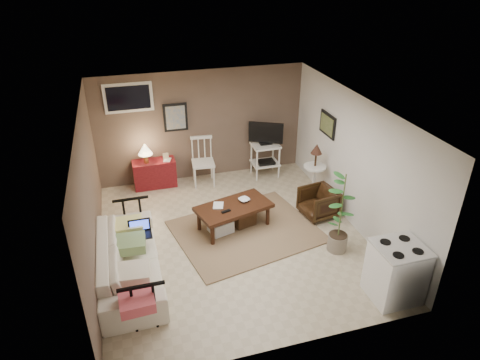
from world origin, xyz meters
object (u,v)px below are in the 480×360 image
object	(u,v)px
sofa	(128,254)
stove	(396,272)
potted_plant	(341,211)
coffee_table	(233,215)
tv_stand	(266,148)
armchair	(318,201)
side_table	(315,165)
red_console	(154,171)
spindle_chair	(203,163)

from	to	relation	value
sofa	stove	bearing A→B (deg)	-112.02
potted_plant	coffee_table	bearing A→B (deg)	144.05
tv_stand	armchair	bearing A→B (deg)	-77.22
side_table	red_console	bearing A→B (deg)	155.72
coffee_table	armchair	size ratio (longest dim) A/B	2.35
red_console	side_table	xyz separation A→B (m)	(3.08, -1.39, 0.39)
tv_stand	stove	world-z (taller)	tv_stand
tv_stand	potted_plant	bearing A→B (deg)	-84.46
sofa	spindle_chair	bearing A→B (deg)	-32.49
potted_plant	stove	bearing A→B (deg)	-78.22
coffee_table	red_console	bearing A→B (deg)	121.03
spindle_chair	stove	distance (m)	4.63
red_console	spindle_chair	size ratio (longest dim) A/B	0.99
sofa	stove	size ratio (longest dim) A/B	2.54
red_console	spindle_chair	bearing A→B (deg)	-8.71
spindle_chair	armchair	size ratio (longest dim) A/B	1.66
side_table	stove	xyz separation A→B (m)	(-0.08, -2.96, -0.29)
red_console	potted_plant	distance (m)	4.18
sofa	red_console	distance (m)	2.95
stove	tv_stand	bearing A→B (deg)	97.41
side_table	potted_plant	bearing A→B (deg)	-101.12
side_table	sofa	bearing A→B (deg)	-158.56
red_console	tv_stand	size ratio (longest dim) A/B	0.82
spindle_chair	stove	world-z (taller)	spindle_chair
sofa	side_table	bearing A→B (deg)	-68.56
coffee_table	stove	xyz separation A→B (m)	(1.79, -2.34, 0.17)
tv_stand	side_table	xyz separation A→B (m)	(0.63, -1.21, 0.07)
coffee_table	red_console	size ratio (longest dim) A/B	1.43
potted_plant	stove	xyz separation A→B (m)	(0.26, -1.23, -0.33)
armchair	coffee_table	bearing A→B (deg)	-100.57
side_table	coffee_table	bearing A→B (deg)	-161.61
coffee_table	potted_plant	size ratio (longest dim) A/B	1.00
coffee_table	sofa	distance (m)	2.08
armchair	potted_plant	xyz separation A→B (m)	(-0.14, -1.07, 0.47)
coffee_table	armchair	bearing A→B (deg)	-1.36
stove	potted_plant	bearing A→B (deg)	101.78
red_console	side_table	size ratio (longest dim) A/B	0.86
spindle_chair	potted_plant	bearing A→B (deg)	-60.19
coffee_table	potted_plant	bearing A→B (deg)	-35.95
tv_stand	side_table	distance (m)	1.36
tv_stand	armchair	distance (m)	1.95
sofa	red_console	world-z (taller)	red_console
potted_plant	stove	size ratio (longest dim) A/B	1.63
red_console	potted_plant	xyz separation A→B (m)	(2.74, -3.12, 0.43)
tv_stand	stove	bearing A→B (deg)	-82.59
coffee_table	side_table	xyz separation A→B (m)	(1.87, 0.62, 0.46)
coffee_table	spindle_chair	xyz separation A→B (m)	(-0.17, 1.85, 0.20)
stove	coffee_table	bearing A→B (deg)	127.35
coffee_table	potted_plant	world-z (taller)	potted_plant
red_console	side_table	bearing A→B (deg)	-24.28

